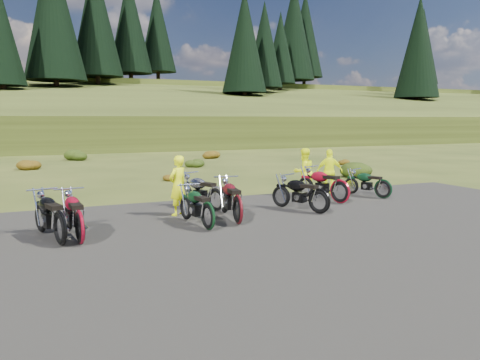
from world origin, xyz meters
name	(u,v)px	position (x,y,z in m)	size (l,w,h in m)	color
ground	(270,221)	(0.00, 0.00, 0.00)	(300.00, 300.00, 0.00)	#334216
gravel_pad	(310,238)	(0.00, -2.00, 0.00)	(20.00, 12.00, 0.04)	black
hill_slope	(87,141)	(0.00, 50.00, 0.00)	(300.00, 46.00, 3.00)	#343F15
hill_plateau	(62,130)	(0.00, 110.00, 0.00)	(300.00, 90.00, 9.17)	#343F15
conifer_21	(0,32)	(-9.00, 50.00, 12.56)	(5.28, 5.28, 14.00)	black
conifer_22	(53,10)	(-3.00, 56.00, 16.77)	(7.92, 7.92, 20.00)	black
conifer_23	(95,17)	(3.00, 62.00, 17.47)	(7.48, 7.48, 19.00)	black
conifer_24	(129,23)	(9.00, 68.00, 18.16)	(7.04, 7.04, 18.00)	black
conifer_25	(157,29)	(15.00, 74.00, 18.66)	(6.60, 6.60, 17.00)	black
conifer_26	(245,41)	(21.00, 49.00, 13.37)	(6.16, 6.16, 16.00)	black
conifer_27	(264,45)	(27.00, 55.00, 14.06)	(5.72, 5.72, 15.00)	black
conifer_28	(280,48)	(33.00, 61.00, 14.76)	(5.28, 5.28, 14.00)	black
conifer_29	(294,31)	(39.00, 67.00, 18.97)	(7.92, 7.92, 20.00)	black
conifer_30	(305,35)	(45.00, 73.00, 19.66)	(7.48, 7.48, 19.00)	black
conifer_31	(419,47)	(51.00, 48.00, 14.18)	(7.04, 7.04, 18.00)	black
conifer_32	(419,50)	(57.00, 54.00, 14.87)	(6.60, 6.60, 17.00)	black
conifer_33	(420,52)	(63.00, 60.00, 15.56)	(6.16, 6.16, 16.00)	black
conifer_34	(421,54)	(69.00, 66.00, 16.26)	(5.72, 5.72, 15.00)	black
conifer_35	(421,56)	(75.00, 72.00, 16.95)	(5.28, 5.28, 14.00)	black
conifer_36	(422,46)	(81.00, 78.00, 20.16)	(7.92, 7.92, 20.00)	black
shrub_2	(29,163)	(-6.20, 16.60, 0.38)	(1.30, 1.30, 0.77)	brown
shrub_3	(77,153)	(-3.30, 21.90, 0.46)	(1.56, 1.56, 0.92)	#1E310C
shrub_4	(169,176)	(-0.40, 9.20, 0.23)	(0.77, 0.77, 0.45)	brown
shrub_5	(194,162)	(2.50, 14.50, 0.31)	(1.03, 1.03, 0.61)	#1E310C
shrub_6	(210,153)	(5.40, 19.80, 0.38)	(1.30, 1.30, 0.77)	brown
shrub_7	(357,167)	(8.30, 7.10, 0.46)	(1.56, 1.56, 0.92)	#1E310C
shrub_8	(342,161)	(11.20, 12.40, 0.23)	(0.77, 0.77, 0.45)	brown
motorcycle_0	(61,247)	(-5.35, -0.50, 0.00)	(2.16, 0.72, 1.13)	black
motorcycle_1	(81,245)	(-4.95, -0.55, 0.00)	(2.13, 0.71, 1.12)	maroon
motorcycle_2	(208,231)	(-1.94, -0.43, 0.00)	(1.99, 0.66, 1.04)	black
motorcycle_3	(216,213)	(-0.96, 1.61, 0.00)	(2.13, 0.71, 1.12)	#9A9A9F
motorcycle_4	(238,225)	(-1.02, -0.13, 0.00)	(2.20, 0.73, 1.15)	#500D13
motorcycle_5	(319,215)	(1.68, 0.19, 0.00)	(2.07, 0.69, 1.09)	black
motorcycle_6	(340,204)	(3.23, 1.37, 0.00)	(2.20, 0.73, 1.15)	maroon
motorcycle_7	(383,199)	(5.15, 1.55, 0.00)	(1.87, 0.62, 0.98)	black
person_middle	(178,187)	(-2.12, 1.61, 0.85)	(0.62, 0.41, 1.71)	#EEFC0D
person_right_a	(304,173)	(2.98, 3.22, 0.85)	(0.82, 0.64, 1.69)	#EEFC0D
person_right_b	(330,172)	(4.04, 3.17, 0.82)	(0.96, 0.40, 1.63)	#EEFC0D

